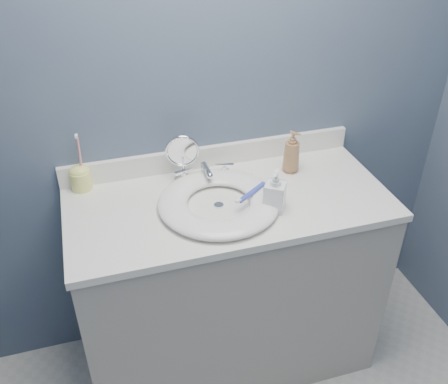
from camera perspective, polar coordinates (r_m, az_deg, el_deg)
name	(u,v)px	position (r m, az deg, el deg)	size (l,w,h in m)	color
back_wall	(209,93)	(1.96, -1.76, 11.29)	(2.20, 0.02, 2.40)	#4B5571
vanity_cabinet	(229,287)	(2.17, 0.54, -10.79)	(1.20, 0.55, 0.85)	#A5A097
countertop	(229,203)	(1.89, 0.61, -1.26)	(1.22, 0.57, 0.03)	white
backsplash	(211,156)	(2.07, -1.55, 4.13)	(1.22, 0.02, 0.09)	white
basin	(219,202)	(1.83, -0.60, -1.16)	(0.45, 0.45, 0.04)	white
drain	(219,205)	(1.84, -0.60, -1.55)	(0.04, 0.04, 0.01)	silver
faucet	(205,173)	(1.99, -2.19, 2.17)	(0.25, 0.13, 0.07)	silver
makeup_mirror	(183,156)	(1.95, -4.75, 4.10)	(0.13, 0.08, 0.20)	silver
soap_bottle_amber	(292,152)	(2.03, 7.75, 4.59)	(0.07, 0.07, 0.18)	#9A6C45
soap_bottle_clear	(275,190)	(1.80, 5.86, 0.19)	(0.07, 0.07, 0.16)	white
toothbrush_holder	(80,177)	(1.99, -16.08, 1.70)	(0.08, 0.08, 0.23)	#F3F47A
toothbrush_lying	(251,193)	(1.84, 3.10, -0.12)	(0.15, 0.11, 0.02)	#3441B8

